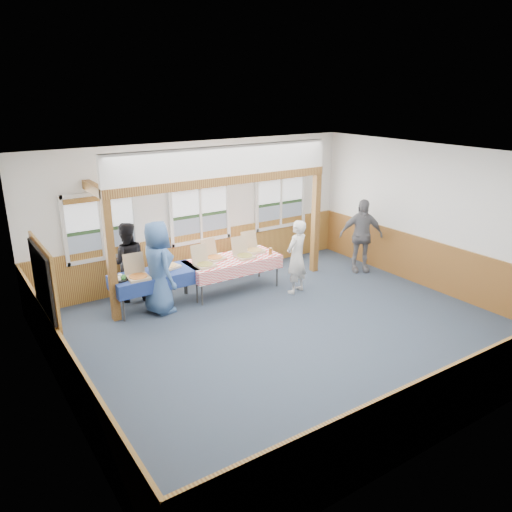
# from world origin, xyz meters

# --- Properties ---
(floor) EXTENTS (8.00, 8.00, 0.00)m
(floor) POSITION_xyz_m (0.00, 0.00, 0.00)
(floor) COLOR #2A3545
(floor) RESTS_ON ground
(ceiling) EXTENTS (8.00, 8.00, 0.00)m
(ceiling) POSITION_xyz_m (0.00, 0.00, 3.20)
(ceiling) COLOR white
(ceiling) RESTS_ON wall_back
(wall_back) EXTENTS (8.00, 0.00, 8.00)m
(wall_back) POSITION_xyz_m (0.00, 3.50, 1.60)
(wall_back) COLOR silver
(wall_back) RESTS_ON floor
(wall_front) EXTENTS (8.00, 0.00, 8.00)m
(wall_front) POSITION_xyz_m (0.00, -3.50, 1.60)
(wall_front) COLOR silver
(wall_front) RESTS_ON floor
(wall_left) EXTENTS (0.00, 8.00, 8.00)m
(wall_left) POSITION_xyz_m (-4.00, 0.00, 1.60)
(wall_left) COLOR silver
(wall_left) RESTS_ON floor
(wall_right) EXTENTS (0.00, 8.00, 8.00)m
(wall_right) POSITION_xyz_m (4.00, 0.00, 1.60)
(wall_right) COLOR silver
(wall_right) RESTS_ON floor
(wainscot_back) EXTENTS (7.98, 0.05, 1.10)m
(wainscot_back) POSITION_xyz_m (0.00, 3.48, 0.55)
(wainscot_back) COLOR brown
(wainscot_back) RESTS_ON floor
(wainscot_front) EXTENTS (7.98, 0.05, 1.10)m
(wainscot_front) POSITION_xyz_m (0.00, -3.48, 0.55)
(wainscot_front) COLOR brown
(wainscot_front) RESTS_ON floor
(wainscot_left) EXTENTS (0.05, 6.98, 1.10)m
(wainscot_left) POSITION_xyz_m (-3.98, 0.00, 0.55)
(wainscot_left) COLOR brown
(wainscot_left) RESTS_ON floor
(wainscot_right) EXTENTS (0.05, 6.98, 1.10)m
(wainscot_right) POSITION_xyz_m (3.98, 0.00, 0.55)
(wainscot_right) COLOR brown
(wainscot_right) RESTS_ON floor
(cased_opening) EXTENTS (0.06, 1.30, 2.10)m
(cased_opening) POSITION_xyz_m (-3.96, 0.90, 1.05)
(cased_opening) COLOR #2F2F2F
(cased_opening) RESTS_ON wall_left
(window_left) EXTENTS (1.56, 0.10, 1.46)m
(window_left) POSITION_xyz_m (-2.30, 3.46, 1.68)
(window_left) COLOR silver
(window_left) RESTS_ON wall_back
(window_mid) EXTENTS (1.56, 0.10, 1.46)m
(window_mid) POSITION_xyz_m (0.00, 3.46, 1.68)
(window_mid) COLOR silver
(window_mid) RESTS_ON wall_back
(window_right) EXTENTS (1.56, 0.10, 1.46)m
(window_right) POSITION_xyz_m (2.30, 3.46, 1.68)
(window_right) COLOR silver
(window_right) RESTS_ON wall_back
(post_left) EXTENTS (0.15, 0.15, 2.40)m
(post_left) POSITION_xyz_m (-2.50, 2.30, 1.20)
(post_left) COLOR #542C12
(post_left) RESTS_ON floor
(post_right) EXTENTS (0.15, 0.15, 2.40)m
(post_right) POSITION_xyz_m (2.50, 2.30, 1.20)
(post_right) COLOR #542C12
(post_right) RESTS_ON floor
(cross_beam) EXTENTS (5.15, 0.18, 0.18)m
(cross_beam) POSITION_xyz_m (0.00, 2.30, 2.49)
(cross_beam) COLOR #542C12
(cross_beam) RESTS_ON post_left
(table_left) EXTENTS (1.85, 1.02, 0.76)m
(table_left) POSITION_xyz_m (-1.61, 2.43, 0.70)
(table_left) COLOR #2F2F2F
(table_left) RESTS_ON floor
(table_right) EXTENTS (2.16, 1.07, 0.76)m
(table_right) POSITION_xyz_m (0.17, 2.33, 0.71)
(table_right) COLOR #2F2F2F
(table_right) RESTS_ON floor
(pizza_box_a) EXTENTS (0.44, 0.53, 0.45)m
(pizza_box_a) POSITION_xyz_m (-2.01, 2.32, 0.82)
(pizza_box_a) COLOR tan
(pizza_box_a) RESTS_ON table_left
(pizza_box_b) EXTENTS (0.52, 0.59, 0.45)m
(pizza_box_b) POSITION_xyz_m (-1.27, 2.59, 0.82)
(pizza_box_b) COLOR tan
(pizza_box_b) RESTS_ON table_left
(pizza_box_c) EXTENTS (0.40, 0.48, 0.42)m
(pizza_box_c) POSITION_xyz_m (-0.58, 2.23, 0.82)
(pizza_box_c) COLOR tan
(pizza_box_c) RESTS_ON table_right
(pizza_box_d) EXTENTS (0.43, 0.50, 0.41)m
(pizza_box_d) POSITION_xyz_m (-0.18, 2.52, 0.82)
(pizza_box_d) COLOR tan
(pizza_box_d) RESTS_ON table_right
(pizza_box_e) EXTENTS (0.39, 0.47, 0.42)m
(pizza_box_e) POSITION_xyz_m (0.42, 2.25, 0.82)
(pizza_box_e) COLOR tan
(pizza_box_e) RESTS_ON table_right
(pizza_box_f) EXTENTS (0.41, 0.49, 0.43)m
(pizza_box_f) POSITION_xyz_m (0.82, 2.47, 0.82)
(pizza_box_f) COLOR tan
(pizza_box_f) RESTS_ON table_right
(veggie_tray) EXTENTS (0.40, 0.40, 0.09)m
(veggie_tray) POSITION_xyz_m (-2.36, 2.43, 0.79)
(veggie_tray) COLOR black
(veggie_tray) RESTS_ON table_left
(drink_glass) EXTENTS (0.07, 0.07, 0.15)m
(drink_glass) POSITION_xyz_m (1.02, 2.08, 0.83)
(drink_glass) COLOR brown
(drink_glass) RESTS_ON table_right
(woman_white) EXTENTS (0.69, 0.55, 1.64)m
(woman_white) POSITION_xyz_m (1.28, 1.46, 0.82)
(woman_white) COLOR silver
(woman_white) RESTS_ON floor
(woman_black) EXTENTS (0.96, 0.83, 1.70)m
(woman_black) POSITION_xyz_m (-1.94, 3.10, 0.85)
(woman_black) COLOR black
(woman_black) RESTS_ON floor
(man_blue) EXTENTS (0.66, 0.96, 1.89)m
(man_blue) POSITION_xyz_m (-1.63, 2.17, 0.94)
(man_blue) COLOR #37598B
(man_blue) RESTS_ON floor
(person_grey) EXTENTS (1.13, 0.92, 1.81)m
(person_grey) POSITION_xyz_m (3.43, 1.67, 0.90)
(person_grey) COLOR slate
(person_grey) RESTS_ON floor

